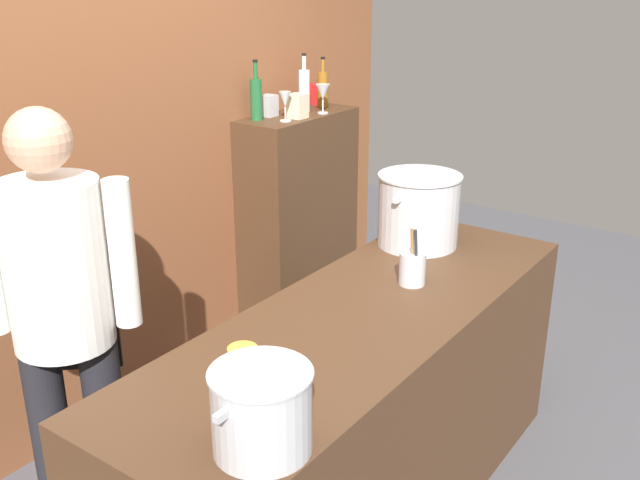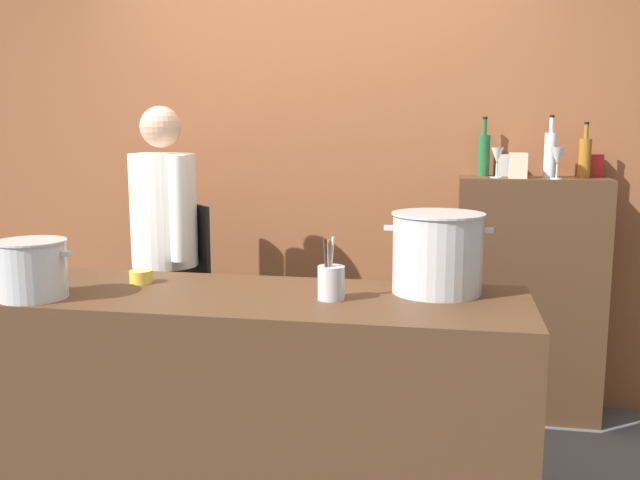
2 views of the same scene
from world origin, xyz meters
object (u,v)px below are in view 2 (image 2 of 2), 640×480
object	(u,v)px
stockpot_small	(32,269)
wine_glass_short	(497,157)
stockpot_large	(437,253)
wine_bottle_clear	(550,154)
spice_tin_red	(594,166)
chef	(166,242)
utensil_crock	(331,282)
butter_jar	(141,277)
wine_bottle_green	(484,154)
wine_bottle_amber	(585,157)
spice_tin_cream	(518,166)
spice_tin_silver	(505,165)
wine_glass_tall	(558,157)

from	to	relation	value
stockpot_small	wine_glass_short	distance (m)	2.28
stockpot_large	wine_bottle_clear	distance (m)	1.22
spice_tin_red	chef	bearing A→B (deg)	-166.85
utensil_crock	butter_jar	bearing A→B (deg)	170.91
wine_bottle_green	wine_bottle_amber	world-z (taller)	wine_bottle_green
wine_glass_short	spice_tin_cream	xyz separation A→B (m)	(0.11, -0.00, -0.04)
spice_tin_cream	wine_bottle_clear	bearing A→B (deg)	25.46
wine_glass_short	spice_tin_silver	xyz separation A→B (m)	(0.06, 0.16, -0.05)
spice_tin_cream	spice_tin_red	world-z (taller)	spice_tin_cream
spice_tin_red	spice_tin_cream	bearing A→B (deg)	-157.63
utensil_crock	spice_tin_cream	xyz separation A→B (m)	(0.77, 1.15, 0.39)
spice_tin_cream	spice_tin_silver	world-z (taller)	spice_tin_cream
wine_bottle_amber	spice_tin_red	world-z (taller)	wine_bottle_amber
stockpot_large	butter_jar	world-z (taller)	stockpot_large
stockpot_large	spice_tin_red	world-z (taller)	spice_tin_red
wine_glass_short	wine_bottle_green	bearing A→B (deg)	112.75
chef	wine_glass_tall	bearing A→B (deg)	-124.02
chef	wine_bottle_amber	distance (m)	2.21
stockpot_small	spice_tin_silver	size ratio (longest dim) A/B	2.87
butter_jar	wine_bottle_amber	xyz separation A→B (m)	(1.95, 1.09, 0.47)
spice_tin_cream	chef	bearing A→B (deg)	-169.05
stockpot_small	wine_bottle_green	world-z (taller)	wine_bottle_green
stockpot_small	spice_tin_red	bearing A→B (deg)	33.07
utensil_crock	wine_bottle_clear	bearing A→B (deg)	52.53
utensil_crock	stockpot_small	bearing A→B (deg)	-170.44
wine_glass_short	wine_bottle_amber	bearing A→B (deg)	9.36
stockpot_small	spice_tin_red	size ratio (longest dim) A/B	2.77
wine_bottle_amber	wine_bottle_clear	xyz separation A→B (m)	(-0.17, 0.01, 0.02)
utensil_crock	butter_jar	distance (m)	0.85
butter_jar	spice_tin_silver	distance (m)	2.00
butter_jar	spice_tin_cream	bearing A→B (deg)	32.10
chef	wine_bottle_green	distance (m)	1.75
butter_jar	spice_tin_red	distance (m)	2.38
wine_bottle_green	wine_glass_tall	size ratio (longest dim) A/B	1.95
wine_bottle_green	stockpot_small	bearing A→B (deg)	-139.53
stockpot_large	wine_glass_tall	xyz separation A→B (m)	(0.57, 0.92, 0.35)
wine_bottle_clear	spice_tin_cream	xyz separation A→B (m)	(-0.17, -0.08, -0.06)
butter_jar	wine_glass_short	bearing A→B (deg)	33.89
chef	stockpot_small	xyz separation A→B (m)	(-0.12, -0.99, 0.05)
utensil_crock	spice_tin_silver	bearing A→B (deg)	61.05
stockpot_large	wine_bottle_amber	size ratio (longest dim) A/B	1.49
stockpot_small	spice_tin_silver	bearing A→B (deg)	38.92
butter_jar	wine_bottle_green	world-z (taller)	wine_bottle_green
wine_bottle_green	spice_tin_cream	size ratio (longest dim) A/B	2.43
utensil_crock	wine_glass_tall	size ratio (longest dim) A/B	1.51
spice_tin_red	stockpot_large	bearing A→B (deg)	-124.92
stockpot_large	wine_glass_tall	world-z (taller)	wine_glass_tall
stockpot_large	spice_tin_red	xyz separation A→B (m)	(0.78, 1.12, 0.29)
wine_bottle_amber	wine_bottle_green	bearing A→B (deg)	171.75
wine_bottle_clear	wine_glass_tall	xyz separation A→B (m)	(0.02, -0.11, -0.01)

